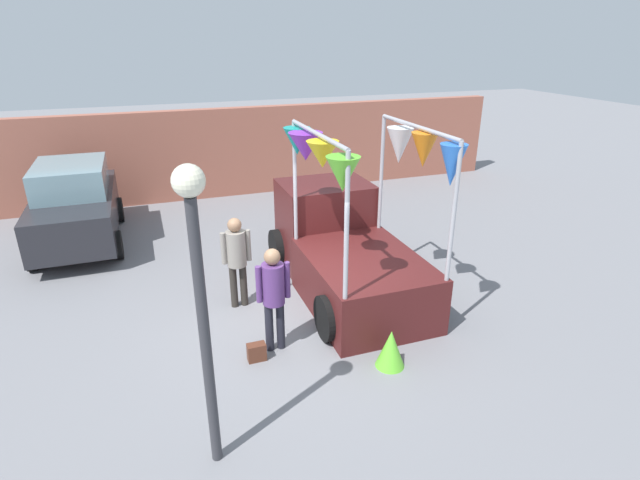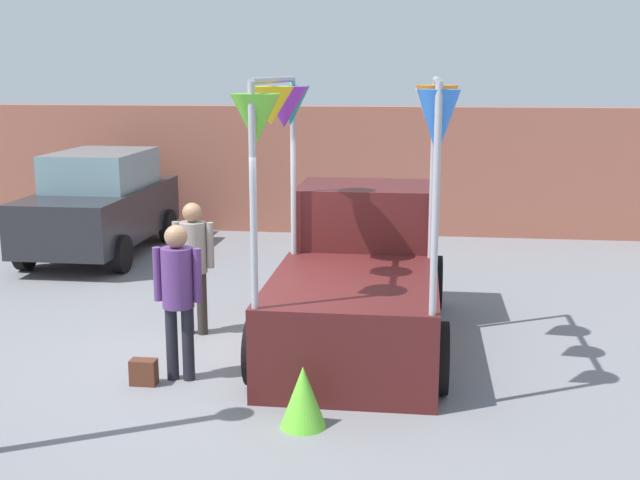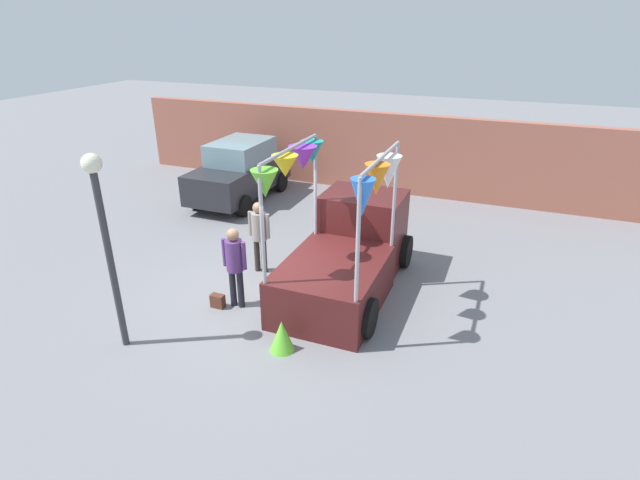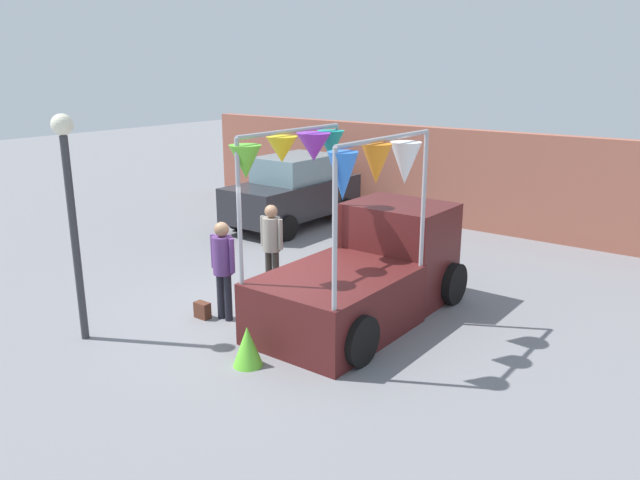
{
  "view_description": "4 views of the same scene",
  "coord_description": "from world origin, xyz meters",
  "px_view_note": "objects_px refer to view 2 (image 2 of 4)",
  "views": [
    {
      "loc": [
        -2.21,
        -7.05,
        4.64
      ],
      "look_at": [
        0.5,
        0.52,
        1.28
      ],
      "focal_mm": 28.0,
      "sensor_mm": 36.0,
      "label": 1
    },
    {
      "loc": [
        1.92,
        -8.56,
        3.3
      ],
      "look_at": [
        0.85,
        -0.18,
        1.52
      ],
      "focal_mm": 45.0,
      "sensor_mm": 36.0,
      "label": 2
    },
    {
      "loc": [
        4.2,
        -8.12,
        5.46
      ],
      "look_at": [
        0.86,
        0.26,
        1.39
      ],
      "focal_mm": 28.0,
      "sensor_mm": 36.0,
      "label": 3
    },
    {
      "loc": [
        6.68,
        -7.48,
        4.21
      ],
      "look_at": [
        0.76,
        0.3,
        1.45
      ],
      "focal_mm": 35.0,
      "sensor_mm": 36.0,
      "label": 4
    }
  ],
  "objects_px": {
    "vendor_truck": "(359,266)",
    "person_customer": "(178,287)",
    "handbag": "(144,372)",
    "person_vendor": "(194,255)",
    "folded_kite_bundle_lime": "(303,397)",
    "parked_car": "(101,203)"
  },
  "relations": [
    {
      "from": "vendor_truck",
      "to": "person_customer",
      "type": "relative_size",
      "value": 2.37
    },
    {
      "from": "person_customer",
      "to": "handbag",
      "type": "relative_size",
      "value": 6.13
    },
    {
      "from": "vendor_truck",
      "to": "person_customer",
      "type": "xyz_separation_m",
      "value": [
        -1.81,
        -1.69,
        0.13
      ]
    },
    {
      "from": "person_vendor",
      "to": "handbag",
      "type": "distance_m",
      "value": 1.95
    },
    {
      "from": "person_customer",
      "to": "folded_kite_bundle_lime",
      "type": "height_order",
      "value": "person_customer"
    },
    {
      "from": "parked_car",
      "to": "person_vendor",
      "type": "bearing_deg",
      "value": -55.05
    },
    {
      "from": "person_customer",
      "to": "handbag",
      "type": "bearing_deg",
      "value": -150.26
    },
    {
      "from": "vendor_truck",
      "to": "folded_kite_bundle_lime",
      "type": "xyz_separation_m",
      "value": [
        -0.31,
        -2.71,
        -0.61
      ]
    },
    {
      "from": "person_customer",
      "to": "person_vendor",
      "type": "bearing_deg",
      "value": 99.89
    },
    {
      "from": "person_vendor",
      "to": "folded_kite_bundle_lime",
      "type": "xyz_separation_m",
      "value": [
        1.76,
        -2.54,
        -0.73
      ]
    },
    {
      "from": "parked_car",
      "to": "person_customer",
      "type": "distance_m",
      "value": 6.59
    },
    {
      "from": "person_vendor",
      "to": "handbag",
      "type": "xyz_separation_m",
      "value": [
        -0.08,
        -1.73,
        -0.89
      ]
    },
    {
      "from": "person_vendor",
      "to": "vendor_truck",
      "type": "bearing_deg",
      "value": 4.56
    },
    {
      "from": "vendor_truck",
      "to": "person_customer",
      "type": "height_order",
      "value": "vendor_truck"
    },
    {
      "from": "vendor_truck",
      "to": "person_customer",
      "type": "bearing_deg",
      "value": -136.9
    },
    {
      "from": "folded_kite_bundle_lime",
      "to": "parked_car",
      "type": "bearing_deg",
      "value": 124.9
    },
    {
      "from": "handbag",
      "to": "parked_car",
      "type": "bearing_deg",
      "value": 115.72
    },
    {
      "from": "person_vendor",
      "to": "parked_car",
      "type": "bearing_deg",
      "value": 124.95
    },
    {
      "from": "person_vendor",
      "to": "handbag",
      "type": "height_order",
      "value": "person_vendor"
    },
    {
      "from": "person_vendor",
      "to": "folded_kite_bundle_lime",
      "type": "relative_size",
      "value": 2.83
    },
    {
      "from": "person_vendor",
      "to": "folded_kite_bundle_lime",
      "type": "height_order",
      "value": "person_vendor"
    },
    {
      "from": "handbag",
      "to": "person_vendor",
      "type": "bearing_deg",
      "value": 87.24
    }
  ]
}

